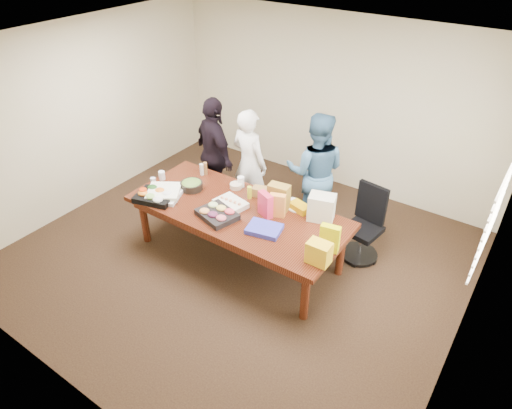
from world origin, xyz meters
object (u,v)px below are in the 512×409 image
Objects in this scene: office_chair at (363,227)px; sheet_cake at (231,204)px; conference_table at (238,233)px; person_center at (249,164)px; salad_bowl at (192,186)px; person_right at (315,172)px.

sheet_cake is (-1.44, -0.88, 0.30)m from office_chair.
person_center is at bearing 117.32° from conference_table.
person_center is at bearing 71.94° from salad_bowl.
person_right is 1.70m from salad_bowl.
office_chair is 1.72m from sheet_cake.
person_right is at bearing 43.83° from salad_bowl.
office_chair is 3.24× the size of salad_bowl.
office_chair is 1.86m from person_center.
office_chair reaches higher than sheet_cake.
person_center is 0.96m from salad_bowl.
person_right is at bearing -157.06° from person_center.
office_chair is 1.02m from person_right.
person_right reaches higher than sheet_cake.
salad_bowl is (-0.79, 0.05, 0.42)m from conference_table.
sheet_cake is at bearing -3.05° from salad_bowl.
salad_bowl is (-0.68, 0.04, 0.01)m from sheet_cake.
person_right is 4.39× the size of sheet_cake.
person_center reaches higher than sheet_cake.
conference_table is 1.39m from person_right.
salad_bowl is (-2.12, -0.85, 0.31)m from office_chair.
salad_bowl is at bearing -170.56° from sheet_cake.
conference_table is 7.19× the size of sheet_cake.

